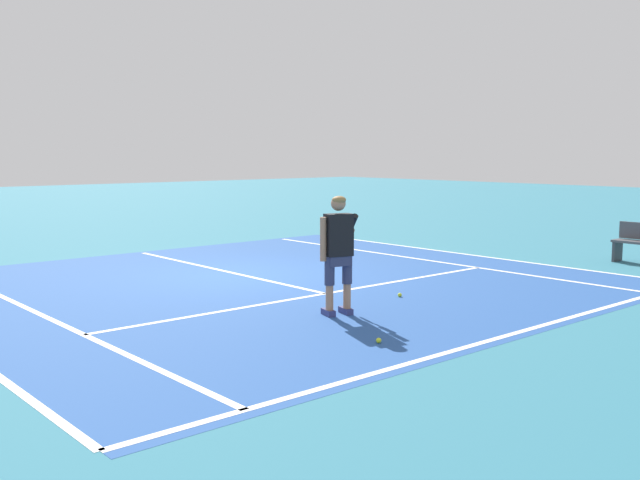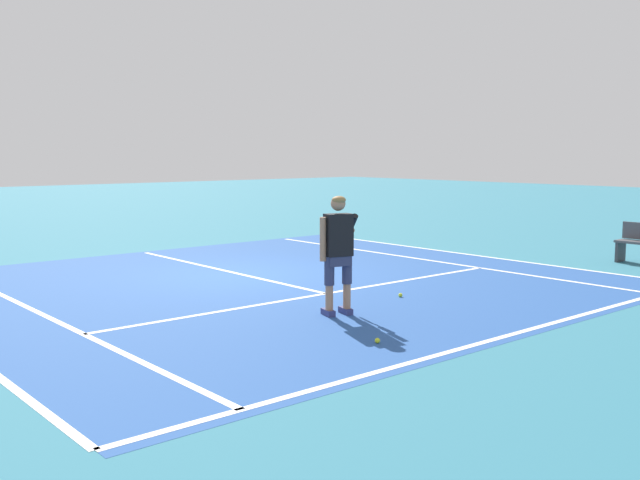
{
  "view_description": "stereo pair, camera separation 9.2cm",
  "coord_description": "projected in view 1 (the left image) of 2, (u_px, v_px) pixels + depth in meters",
  "views": [
    {
      "loc": [
        -7.7,
        -11.11,
        2.31
      ],
      "look_at": [
        -0.9,
        -3.28,
        1.05
      ],
      "focal_mm": 40.28,
      "sensor_mm": 36.0,
      "label": 1
    },
    {
      "loc": [
        -7.63,
        -11.17,
        2.31
      ],
      "look_at": [
        -0.9,
        -3.28,
        1.05
      ],
      "focal_mm": 40.28,
      "sensor_mm": 36.0,
      "label": 2
    }
  ],
  "objects": [
    {
      "name": "tennis_player",
      "position": [
        338.0,
        247.0,
        10.19
      ],
      "size": [
        0.87,
        1.04,
        1.71
      ],
      "color": "navy",
      "rests_on": "ground"
    },
    {
      "name": "ground_plane",
      "position": [
        243.0,
        275.0,
        13.62
      ],
      "size": [
        80.0,
        80.0,
        0.0
      ],
      "primitive_type": "plane",
      "color": "teal"
    },
    {
      "name": "line_centre_service",
      "position": [
        219.0,
        270.0,
        14.24
      ],
      "size": [
        0.1,
        6.4,
        0.01
      ],
      "primitive_type": "cube",
      "color": "white",
      "rests_on": "ground"
    },
    {
      "name": "tennis_ball_near_feet",
      "position": [
        400.0,
        295.0,
        11.57
      ],
      "size": [
        0.07,
        0.07,
        0.07
      ],
      "primitive_type": "sphere",
      "color": "#CCE02D",
      "rests_on": "ground"
    },
    {
      "name": "court_inner_surface",
      "position": [
        273.0,
        282.0,
        12.9
      ],
      "size": [
        10.98,
        10.37,
        0.0
      ],
      "primitive_type": "cube",
      "color": "#234C93",
      "rests_on": "ground"
    },
    {
      "name": "line_baseline",
      "position": [
        510.0,
        335.0,
        9.16
      ],
      "size": [
        10.98,
        0.1,
        0.01
      ],
      "primitive_type": "cube",
      "color": "white",
      "rests_on": "ground"
    },
    {
      "name": "line_doubles_right",
      "position": [
        464.0,
        254.0,
        16.47
      ],
      "size": [
        0.1,
        9.97,
        0.01
      ],
      "primitive_type": "cube",
      "color": "white",
      "rests_on": "ground"
    },
    {
      "name": "line_singles_right",
      "position": [
        424.0,
        260.0,
        15.58
      ],
      "size": [
        0.1,
        9.97,
        0.01
      ],
      "primitive_type": "cube",
      "color": "white",
      "rests_on": "ground"
    },
    {
      "name": "tennis_ball_by_baseline",
      "position": [
        379.0,
        340.0,
        8.77
      ],
      "size": [
        0.07,
        0.07,
        0.07
      ],
      "primitive_type": "sphere",
      "color": "#CCE02D",
      "rests_on": "ground"
    },
    {
      "name": "line_singles_left",
      "position": [
        44.0,
        316.0,
        10.22
      ],
      "size": [
        0.1,
        9.97,
        0.01
      ],
      "primitive_type": "cube",
      "color": "white",
      "rests_on": "ground"
    },
    {
      "name": "line_service",
      "position": [
        325.0,
        294.0,
        11.84
      ],
      "size": [
        8.23,
        0.1,
        0.01
      ],
      "primitive_type": "cube",
      "color": "white",
      "rests_on": "ground"
    }
  ]
}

